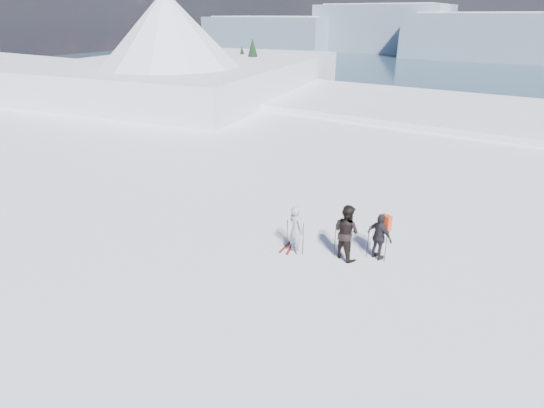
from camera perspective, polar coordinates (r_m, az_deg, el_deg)
The scene contains 8 objects.
lake_basin at distance 40.92m, azimuth 22.76°, elevation 2.21°, with size 820.00×820.00×71.62m.
near_ridge at distance 50.58m, azimuth -8.12°, elevation 11.41°, with size 31.37×35.68×25.62m.
skier_grey at distance 14.39m, azimuth 3.23°, elevation -3.42°, with size 0.63×0.42×1.74m, color #9CA0AA.
skier_dark at distance 14.21m, azimuth 9.96°, elevation -3.72°, with size 0.94×0.73×1.94m, color black.
skier_pack at distance 14.44m, azimuth 14.25°, elevation -4.31°, with size 0.96×0.40×1.64m, color black.
backpack at distance 14.16m, azimuth 15.33°, elevation -0.12°, with size 0.35×0.20×0.54m, color #F63F17.
ski_poles at distance 14.39m, azimuth 8.84°, elevation -4.93°, with size 3.16×1.08×1.22m.
skis_loose at distance 15.33m, azimuth 2.72°, elevation -5.19°, with size 0.48×1.70×0.03m.
Camera 1 is at (5.62, -8.02, 7.54)m, focal length 28.00 mm.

